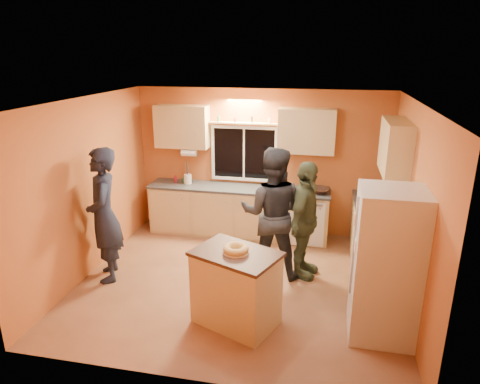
% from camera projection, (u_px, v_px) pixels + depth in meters
% --- Properties ---
extents(ground, '(4.50, 4.50, 0.00)m').
position_uv_depth(ground, '(238.00, 282.00, 6.23)').
color(ground, brown).
rests_on(ground, ground).
extents(room_shell, '(4.54, 4.04, 2.61)m').
position_uv_depth(room_shell, '(252.00, 168.00, 6.08)').
color(room_shell, '#B15E2D').
rests_on(room_shell, ground).
extents(back_counter, '(4.23, 0.62, 0.90)m').
position_uv_depth(back_counter, '(258.00, 212.00, 7.67)').
color(back_counter, tan).
rests_on(back_counter, ground).
extents(right_counter, '(0.62, 1.84, 0.90)m').
position_uv_depth(right_counter, '(377.00, 251.00, 6.18)').
color(right_counter, tan).
rests_on(right_counter, ground).
extents(refrigerator, '(0.72, 0.70, 1.80)m').
position_uv_depth(refrigerator, '(386.00, 265.00, 4.84)').
color(refrigerator, silver).
rests_on(refrigerator, ground).
extents(island, '(1.17, 1.00, 0.96)m').
position_uv_depth(island, '(236.00, 287.00, 5.18)').
color(island, tan).
rests_on(island, ground).
extents(bundt_pastry, '(0.31, 0.31, 0.09)m').
position_uv_depth(bundt_pastry, '(236.00, 249.00, 5.01)').
color(bundt_pastry, tan).
rests_on(bundt_pastry, island).
extents(person_left, '(0.74, 0.85, 1.96)m').
position_uv_depth(person_left, '(104.00, 215.00, 6.08)').
color(person_left, black).
rests_on(person_left, ground).
extents(person_center, '(0.95, 0.75, 1.94)m').
position_uv_depth(person_center, '(272.00, 213.00, 6.20)').
color(person_center, black).
rests_on(person_center, ground).
extents(person_right, '(0.63, 1.09, 1.75)m').
position_uv_depth(person_right, '(305.00, 221.00, 6.17)').
color(person_right, '#333B25').
rests_on(person_right, ground).
extents(mixing_bowl, '(0.41, 0.41, 0.08)m').
position_uv_depth(mixing_bowl, '(319.00, 190.00, 7.30)').
color(mixing_bowl, black).
rests_on(mixing_bowl, back_counter).
extents(utensil_crock, '(0.14, 0.14, 0.17)m').
position_uv_depth(utensil_crock, '(188.00, 179.00, 7.79)').
color(utensil_crock, '#F1E3C9').
rests_on(utensil_crock, back_counter).
extents(potted_plant, '(0.33, 0.30, 0.32)m').
position_uv_depth(potted_plant, '(382.00, 215.00, 5.90)').
color(potted_plant, gray).
rests_on(potted_plant, right_counter).
extents(red_box, '(0.18, 0.14, 0.07)m').
position_uv_depth(red_box, '(379.00, 204.00, 6.65)').
color(red_box, '#AE1A27').
rests_on(red_box, right_counter).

